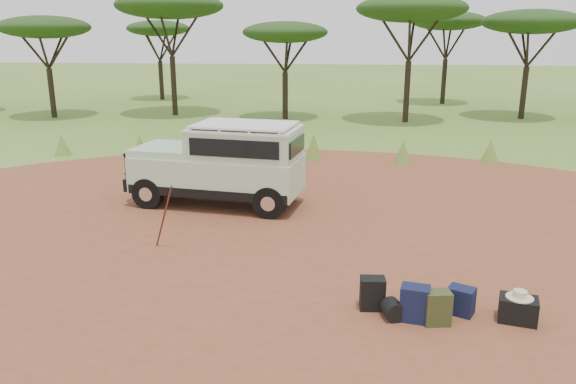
# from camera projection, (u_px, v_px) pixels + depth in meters

# --- Properties ---
(ground) EXTENTS (140.00, 140.00, 0.00)m
(ground) POSITION_uv_depth(u_px,v_px,m) (287.00, 256.00, 11.03)
(ground) COLOR #547B2B
(ground) RESTS_ON ground
(dirt_clearing) EXTENTS (23.00, 23.00, 0.01)m
(dirt_clearing) POSITION_uv_depth(u_px,v_px,m) (287.00, 256.00, 11.03)
(dirt_clearing) COLOR brown
(dirt_clearing) RESTS_ON ground
(grass_fringe) EXTENTS (36.60, 1.60, 0.90)m
(grass_fringe) POSITION_uv_depth(u_px,v_px,m) (317.00, 149.00, 19.21)
(grass_fringe) COLOR #547B2B
(grass_fringe) RESTS_ON ground
(acacia_treeline) EXTENTS (46.70, 13.20, 6.26)m
(acacia_treeline) POSITION_uv_depth(u_px,v_px,m) (342.00, 20.00, 28.58)
(acacia_treeline) COLOR black
(acacia_treeline) RESTS_ON ground
(safari_vehicle) EXTENTS (4.54, 2.35, 2.11)m
(safari_vehicle) POSITION_uv_depth(u_px,v_px,m) (223.00, 166.00, 14.07)
(safari_vehicle) COLOR #B2D1B3
(safari_vehicle) RESTS_ON ground
(walking_staff) EXTENTS (0.52, 0.31, 1.38)m
(walking_staff) POSITION_uv_depth(u_px,v_px,m) (164.00, 217.00, 11.22)
(walking_staff) COLOR #602416
(walking_staff) RESTS_ON ground
(backpack_black) EXTENTS (0.40, 0.31, 0.53)m
(backpack_black) POSITION_uv_depth(u_px,v_px,m) (372.00, 294.00, 8.87)
(backpack_black) COLOR black
(backpack_black) RESTS_ON ground
(backpack_navy) EXTENTS (0.48, 0.39, 0.56)m
(backpack_navy) POSITION_uv_depth(u_px,v_px,m) (415.00, 304.00, 8.50)
(backpack_navy) COLOR #121B3B
(backpack_navy) RESTS_ON ground
(backpack_olive) EXTENTS (0.42, 0.33, 0.53)m
(backpack_olive) POSITION_uv_depth(u_px,v_px,m) (437.00, 308.00, 8.40)
(backpack_olive) COLOR #3B4720
(backpack_olive) RESTS_ON ground
(duffel_navy) EXTENTS (0.48, 0.44, 0.44)m
(duffel_navy) POSITION_uv_depth(u_px,v_px,m) (461.00, 301.00, 8.72)
(duffel_navy) COLOR #121B3B
(duffel_navy) RESTS_ON ground
(hard_case) EXTENTS (0.63, 0.51, 0.39)m
(hard_case) POSITION_uv_depth(u_px,v_px,m) (518.00, 310.00, 8.50)
(hard_case) COLOR black
(hard_case) RESTS_ON ground
(stuff_sack) EXTENTS (0.38, 0.38, 0.31)m
(stuff_sack) POSITION_uv_depth(u_px,v_px,m) (393.00, 310.00, 8.57)
(stuff_sack) COLOR black
(stuff_sack) RESTS_ON ground
(safari_hat) EXTENTS (0.40, 0.40, 0.12)m
(safari_hat) POSITION_uv_depth(u_px,v_px,m) (520.00, 295.00, 8.43)
(safari_hat) COLOR beige
(safari_hat) RESTS_ON hard_case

